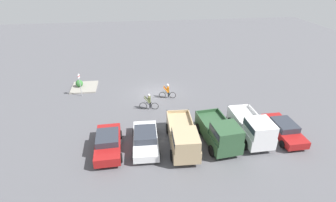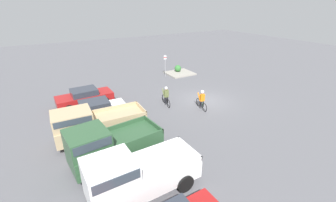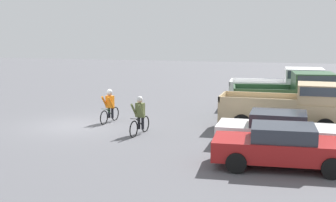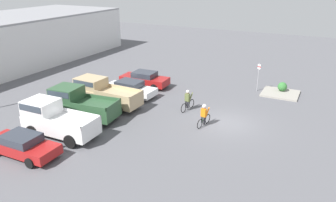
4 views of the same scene
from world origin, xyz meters
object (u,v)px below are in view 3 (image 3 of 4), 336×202
(sedan_1, at_px, (278,129))
(sedan_0, at_px, (281,90))
(pickup_truck_2, at_px, (295,106))
(sedan_2, at_px, (283,146))
(pickup_truck_0, at_px, (285,88))
(cyclist_1, at_px, (110,105))
(pickup_truck_1, at_px, (292,95))
(cyclist_0, at_px, (140,115))

(sedan_1, bearing_deg, sedan_0, 179.41)
(pickup_truck_2, xyz_separation_m, sedan_1, (2.78, -0.71, -0.44))
(sedan_0, height_order, sedan_2, sedan_2)
(pickup_truck_0, xyz_separation_m, sedan_2, (11.21, -0.13, -0.46))
(cyclist_1, bearing_deg, pickup_truck_0, 124.75)
(pickup_truck_1, bearing_deg, pickup_truck_2, 1.58)
(pickup_truck_1, relative_size, cyclist_0, 2.72)
(sedan_0, bearing_deg, sedan_2, 0.19)
(pickup_truck_0, relative_size, pickup_truck_1, 1.01)
(sedan_0, xyz_separation_m, pickup_truck_2, (8.42, 0.59, 0.45))
(sedan_0, relative_size, sedan_2, 1.00)
(sedan_0, relative_size, cyclist_0, 2.48)
(sedan_1, bearing_deg, pickup_truck_2, 165.72)
(pickup_truck_2, relative_size, sedan_2, 1.23)
(sedan_0, distance_m, cyclist_1, 11.63)
(pickup_truck_2, distance_m, cyclist_0, 6.79)
(sedan_1, xyz_separation_m, cyclist_1, (-2.75, -7.87, 0.17))
(sedan_0, height_order, pickup_truck_1, pickup_truck_1)
(sedan_0, xyz_separation_m, cyclist_1, (8.45, -7.99, 0.18))
(cyclist_0, bearing_deg, cyclist_1, -134.34)
(sedan_1, distance_m, sedan_2, 2.81)
(pickup_truck_2, height_order, cyclist_0, pickup_truck_2)
(pickup_truck_0, distance_m, sedan_2, 11.22)
(pickup_truck_2, relative_size, cyclist_0, 3.04)
(pickup_truck_2, xyz_separation_m, sedan_2, (5.58, -0.55, -0.39))
(sedan_0, relative_size, pickup_truck_1, 0.91)
(sedan_0, height_order, sedan_1, sedan_1)
(sedan_0, height_order, cyclist_0, cyclist_0)
(pickup_truck_0, distance_m, pickup_truck_1, 2.79)
(sedan_1, relative_size, cyclist_0, 2.54)
(sedan_2, height_order, cyclist_0, cyclist_0)
(sedan_0, xyz_separation_m, sedan_2, (14.00, 0.05, 0.06))
(sedan_0, distance_m, pickup_truck_2, 8.45)
(cyclist_1, bearing_deg, cyclist_0, 45.66)
(sedan_1, height_order, cyclist_1, cyclist_1)
(sedan_0, distance_m, cyclist_0, 12.05)
(sedan_2, bearing_deg, pickup_truck_1, 176.82)
(sedan_0, bearing_deg, pickup_truck_1, 5.29)
(pickup_truck_1, height_order, cyclist_0, pickup_truck_1)
(sedan_0, distance_m, sedan_2, 14.00)
(sedan_2, bearing_deg, pickup_truck_2, 174.39)
(pickup_truck_0, relative_size, cyclist_0, 2.75)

